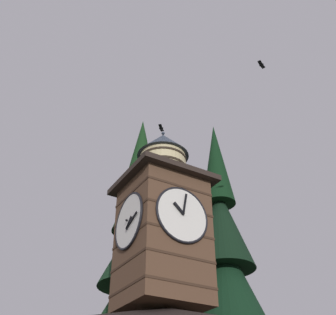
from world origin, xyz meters
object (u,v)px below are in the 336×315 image
Objects in this scene: pine_tree_behind at (135,299)px; flying_bird_high at (161,128)px; clock_tower at (162,221)px; pine_tree_aside at (227,312)px; flying_bird_low at (261,65)px.

pine_tree_behind is 30.60× the size of flying_bird_high.
pine_tree_aside is (-6.71, -4.51, -1.95)m from clock_tower.
clock_tower is 9.16m from flying_bird_low.
flying_bird_high is at bearing 90.90° from pine_tree_behind.
pine_tree_behind is 31.88× the size of flying_bird_low.
pine_tree_aside is at bearing -146.08° from clock_tower.
pine_tree_aside is at bearing -163.83° from flying_bird_high.
clock_tower is 0.42× the size of pine_tree_aside.
flying_bird_low is (3.44, 8.50, 9.52)m from pine_tree_aside.
pine_tree_behind is at bearing -79.76° from flying_bird_low.
clock_tower is at bearing 33.92° from pine_tree_aside.
pine_tree_aside is at bearing -112.01° from flying_bird_low.
flying_bird_high reaches higher than clock_tower.
pine_tree_behind is 5.23m from pine_tree_aside.
flying_bird_high is (-1.61, -3.03, 7.67)m from clock_tower.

